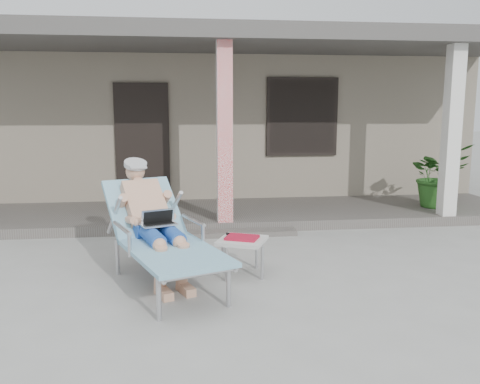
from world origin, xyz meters
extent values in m
plane|color=#9E9E99|center=(0.00, 0.00, 0.00)|extent=(60.00, 60.00, 0.00)
cube|color=gray|center=(0.00, 6.50, 1.50)|extent=(10.00, 5.00, 3.00)
cube|color=#474442|center=(0.00, 6.50, 3.15)|extent=(10.40, 5.40, 0.30)
cube|color=black|center=(-1.30, 3.97, 1.20)|extent=(0.95, 0.06, 2.10)
cube|color=black|center=(1.60, 3.97, 1.65)|extent=(1.20, 0.06, 1.30)
cube|color=black|center=(1.60, 3.96, 1.65)|extent=(1.32, 0.05, 1.42)
cube|color=#605B56|center=(0.00, 3.00, 0.07)|extent=(10.00, 2.00, 0.15)
cube|color=red|center=(0.00, 2.15, 1.45)|extent=(0.22, 0.22, 2.61)
cube|color=silver|center=(3.50, 2.15, 1.45)|extent=(0.22, 0.22, 2.61)
cube|color=#474442|center=(0.00, 3.00, 2.88)|extent=(10.00, 2.30, 0.24)
cube|color=#605B56|center=(0.00, 1.85, 0.04)|extent=(2.00, 0.30, 0.07)
cylinder|color=#B7B7BC|center=(-0.87, -1.00, 0.20)|extent=(0.05, 0.05, 0.40)
cylinder|color=#B7B7BC|center=(-0.24, -0.76, 0.20)|extent=(0.05, 0.05, 0.40)
cylinder|color=#B7B7BC|center=(-1.37, 0.31, 0.20)|extent=(0.05, 0.05, 0.40)
cylinder|color=#B7B7BC|center=(-0.74, 0.55, 0.20)|extent=(0.05, 0.05, 0.40)
cube|color=#B7B7BC|center=(-0.73, -0.41, 0.41)|extent=(1.09, 1.47, 0.03)
cube|color=#82A8C9|center=(-0.73, -0.41, 0.44)|extent=(1.21, 1.54, 0.04)
cube|color=#B7B7BC|center=(-1.07, 0.49, 0.67)|extent=(0.85, 0.82, 0.53)
cube|color=#82A8C9|center=(-1.07, 0.49, 0.70)|extent=(0.98, 0.93, 0.60)
cylinder|color=#AAAAAC|center=(-1.18, 0.78, 1.18)|extent=(0.34, 0.34, 0.14)
cube|color=silver|center=(-0.90, 0.03, 0.62)|extent=(0.42, 0.36, 0.25)
cube|color=beige|center=(0.00, 0.13, 0.39)|extent=(0.64, 0.64, 0.04)
cylinder|color=#B7B7BC|center=(-0.19, -0.06, 0.18)|extent=(0.03, 0.03, 0.37)
cylinder|color=#B7B7BC|center=(0.19, -0.06, 0.18)|extent=(0.03, 0.03, 0.37)
cylinder|color=#B7B7BC|center=(-0.19, 0.33, 0.18)|extent=(0.03, 0.03, 0.37)
cylinder|color=#B7B7BC|center=(0.19, 0.33, 0.18)|extent=(0.03, 0.03, 0.37)
cube|color=#AD122C|center=(0.00, 0.13, 0.42)|extent=(0.41, 0.37, 0.03)
cube|color=black|center=(0.00, 0.26, 0.42)|extent=(0.32, 0.15, 0.03)
imported|color=#26591E|center=(3.68, 2.80, 0.70)|extent=(1.08, 0.97, 1.09)
camera|label=1|loc=(-0.68, -5.22, 1.84)|focal=38.00mm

